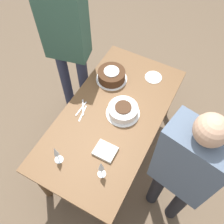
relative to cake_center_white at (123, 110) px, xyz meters
name	(u,v)px	position (x,y,z in m)	size (l,w,h in m)	color
ground_plane	(112,150)	(0.06, -0.07, -0.77)	(12.00, 12.00, 0.00)	brown
dining_table	(112,122)	(0.06, -0.07, -0.15)	(1.58, 0.82, 0.72)	brown
cake_center_white	(123,110)	(0.00, 0.00, 0.00)	(0.30, 0.30, 0.10)	white
cake_front_chocolate	(112,75)	(-0.30, -0.27, 0.01)	(0.30, 0.30, 0.11)	white
wine_glass_near	(56,152)	(0.62, -0.24, 0.10)	(0.07, 0.07, 0.22)	silver
wine_glass_far	(101,167)	(0.57, 0.11, 0.11)	(0.06, 0.06, 0.22)	silver
dessert_plate_left	(153,77)	(-0.51, 0.08, -0.04)	(0.16, 0.16, 0.01)	white
fork_pile	(82,110)	(0.14, -0.33, -0.04)	(0.21, 0.10, 0.01)	silver
napkin_stack	(105,151)	(0.40, 0.04, -0.03)	(0.14, 0.17, 0.03)	silver
person_cutting	(66,36)	(-0.30, -0.74, 0.29)	(0.30, 0.44, 1.74)	#2D334C
person_watching	(184,170)	(0.36, 0.62, 0.19)	(0.29, 0.44, 1.59)	#232328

